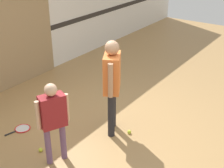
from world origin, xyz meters
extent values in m
plane|color=#A87F4C|center=(0.00, 0.00, 0.00)|extent=(16.00, 16.00, 0.00)
cube|color=#9E7F56|center=(0.12, 2.70, 1.04)|extent=(2.67, 0.05, 2.08)
cylinder|color=#232328|center=(-0.08, -0.19, 0.39)|extent=(0.11, 0.11, 0.78)
cylinder|color=#232328|center=(0.18, -0.04, 0.39)|extent=(0.11, 0.11, 0.78)
cube|color=orange|center=(0.05, -0.11, 1.09)|extent=(0.52, 0.45, 0.62)
sphere|color=tan|center=(0.05, -0.11, 1.51)|extent=(0.23, 0.23, 0.23)
cylinder|color=tan|center=(-0.18, -0.25, 1.08)|extent=(0.08, 0.08, 0.55)
cylinder|color=tan|center=(0.28, 0.02, 1.08)|extent=(0.08, 0.08, 0.55)
cylinder|color=#6B4C70|center=(-1.18, 0.15, 0.31)|extent=(0.09, 0.09, 0.61)
cylinder|color=#6B4C70|center=(-0.96, 0.06, 0.31)|extent=(0.09, 0.09, 0.61)
cube|color=maroon|center=(-1.07, 0.11, 0.86)|extent=(0.41, 0.33, 0.49)
sphere|color=#DBAD89|center=(-1.07, 0.11, 1.19)|extent=(0.18, 0.18, 0.18)
cylinder|color=#DBAD89|center=(-1.26, 0.19, 0.85)|extent=(0.06, 0.06, 0.43)
cylinder|color=#DBAD89|center=(-0.88, 0.02, 0.85)|extent=(0.06, 0.06, 0.43)
torus|color=#28282D|center=(0.03, 1.23, 0.01)|extent=(0.35, 0.35, 0.02)
cylinder|color=silver|center=(0.03, 1.23, 0.01)|extent=(0.22, 0.22, 0.01)
cylinder|color=black|center=(0.25, 1.32, 0.01)|extent=(0.23, 0.11, 0.02)
sphere|color=black|center=(0.36, 1.37, 0.01)|extent=(0.03, 0.03, 0.03)
torus|color=red|center=(-0.82, 1.19, 0.01)|extent=(0.33, 0.33, 0.02)
cylinder|color=silver|center=(-0.82, 1.19, 0.01)|extent=(0.23, 0.23, 0.01)
cylinder|color=black|center=(-1.04, 1.24, 0.01)|extent=(0.19, 0.07, 0.02)
sphere|color=black|center=(-1.13, 1.26, 0.01)|extent=(0.03, 0.03, 0.03)
sphere|color=#CCE038|center=(0.14, -0.41, 0.03)|extent=(0.07, 0.07, 0.07)
sphere|color=#CCE038|center=(0.29, 1.32, 0.03)|extent=(0.07, 0.07, 0.07)
sphere|color=#CCE038|center=(-1.08, 0.46, 0.03)|extent=(0.07, 0.07, 0.07)
camera|label=1|loc=(-3.65, -2.73, 3.09)|focal=50.00mm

